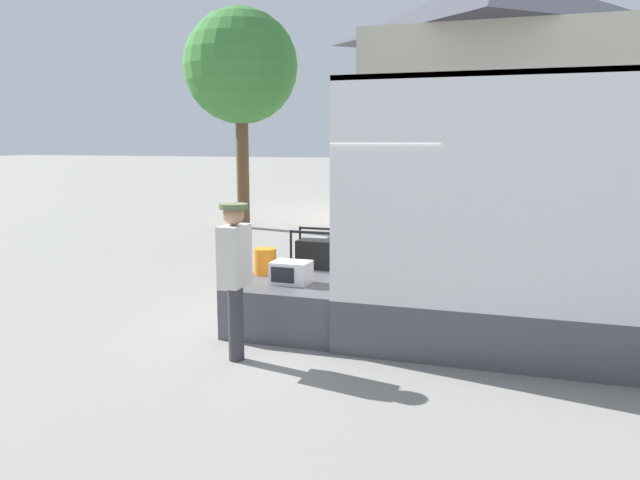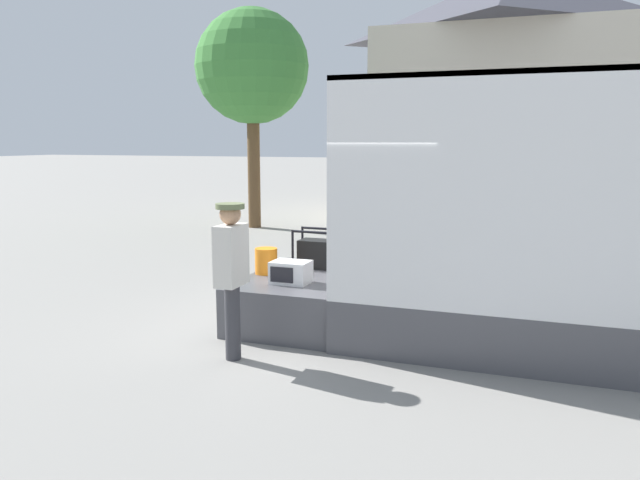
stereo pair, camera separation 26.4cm
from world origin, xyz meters
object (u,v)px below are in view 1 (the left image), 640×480
object	(u,v)px
worker_person	(235,264)
microwave	(291,272)
portable_generator	(318,253)
street_tree	(241,68)
orange_bucket	(265,261)

from	to	relation	value
worker_person	microwave	bearing A→B (deg)	80.59
microwave	worker_person	distance (m)	1.31
portable_generator	street_tree	distance (m)	9.95
microwave	worker_person	size ratio (longest dim) A/B	0.27
portable_generator	orange_bucket	world-z (taller)	portable_generator
orange_bucket	worker_person	world-z (taller)	worker_person
portable_generator	orange_bucket	bearing A→B (deg)	-131.51
orange_bucket	worker_person	xyz separation A→B (m)	(0.35, -1.68, 0.30)
portable_generator	worker_person	bearing A→B (deg)	-95.56
microwave	street_tree	xyz separation A→B (m)	(-4.88, 8.93, 3.75)
microwave	portable_generator	bearing A→B (deg)	88.97
portable_generator	worker_person	size ratio (longest dim) A/B	0.39
portable_generator	worker_person	distance (m)	2.36
portable_generator	street_tree	xyz separation A→B (m)	(-4.90, 7.84, 3.68)
orange_bucket	street_tree	size ratio (longest dim) A/B	0.06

